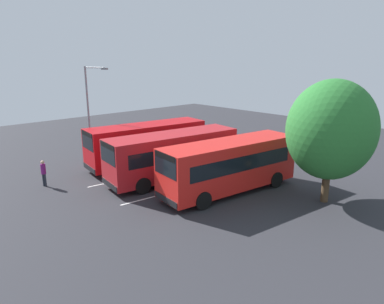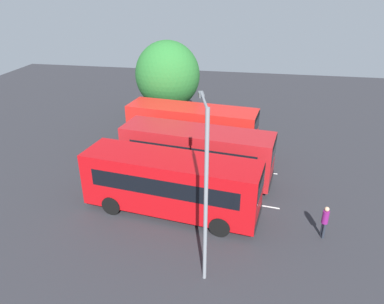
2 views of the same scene
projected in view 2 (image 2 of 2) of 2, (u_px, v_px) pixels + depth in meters
The scene contains 9 objects.
ground_plane at pixel (190, 177), 23.61m from camera, with size 60.60×60.60×0.00m, color #2B2B30.
bus_far_left at pixel (171, 183), 19.26m from camera, with size 9.78×3.82×3.32m.
bus_center_left at pixel (197, 152), 22.74m from camera, with size 9.78×3.81×3.32m.
bus_center_right at pixel (192, 126), 26.69m from camera, with size 9.77×3.74×3.32m.
pedestrian at pixel (325, 220), 17.61m from camera, with size 0.42×0.42×1.79m.
street_lamp at pixel (205, 186), 13.91m from camera, with size 0.80×2.47×7.72m.
depot_tree at pixel (168, 75), 30.47m from camera, with size 5.47×4.92×7.24m.
lane_stripe_outer_left at pixel (183, 193), 21.81m from camera, with size 11.44×0.12×0.01m, color silver.
lane_stripe_inner_left at pixel (195, 163), 25.42m from camera, with size 11.44×0.12×0.01m, color silver.
Camera 2 is at (3.82, -20.25, 11.64)m, focal length 33.73 mm.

